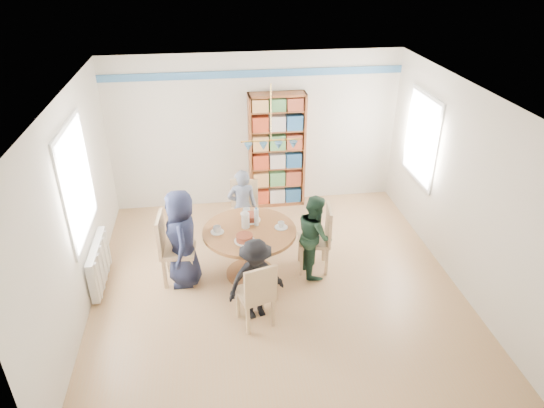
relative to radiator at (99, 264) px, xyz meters
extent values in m
plane|color=tan|center=(2.42, -0.30, -0.35)|extent=(5.00, 5.00, 0.00)
plane|color=white|center=(2.42, -0.30, 2.35)|extent=(5.00, 5.00, 0.00)
plane|color=white|center=(2.42, 2.20, 1.00)|extent=(5.00, 0.00, 5.00)
plane|color=white|center=(2.42, -2.80, 1.00)|extent=(5.00, 0.00, 5.00)
plane|color=white|center=(-0.08, -0.30, 1.00)|extent=(0.00, 5.00, 5.00)
plane|color=white|center=(4.92, -0.30, 1.00)|extent=(0.00, 5.00, 5.00)
cube|color=teal|center=(2.42, 2.18, 2.00)|extent=(5.00, 0.02, 0.12)
cube|color=white|center=(-0.07, 0.00, 1.25)|extent=(0.03, 1.32, 1.52)
cube|color=white|center=(-0.05, 0.00, 1.25)|extent=(0.01, 1.20, 1.40)
cube|color=white|center=(4.90, 1.00, 1.20)|extent=(0.03, 1.12, 1.42)
cube|color=white|center=(4.88, 1.00, 1.20)|extent=(0.01, 1.00, 1.30)
cylinder|color=gold|center=(2.42, 0.20, 1.98)|extent=(0.01, 0.01, 0.75)
cylinder|color=gold|center=(2.42, 0.20, 1.60)|extent=(0.80, 0.02, 0.02)
cone|color=#417FB7|center=(2.12, 0.20, 1.52)|extent=(0.11, 0.11, 0.10)
cone|color=#417FB7|center=(2.32, 0.20, 1.52)|extent=(0.11, 0.11, 0.10)
cone|color=#417FB7|center=(2.52, 0.20, 1.52)|extent=(0.11, 0.11, 0.10)
cone|color=#417FB7|center=(2.72, 0.20, 1.52)|extent=(0.11, 0.11, 0.10)
cube|color=silver|center=(0.00, 0.00, 0.00)|extent=(0.10, 1.00, 0.60)
cube|color=silver|center=(0.06, -0.40, 0.00)|extent=(0.02, 0.06, 0.56)
cube|color=silver|center=(0.06, -0.20, 0.00)|extent=(0.02, 0.06, 0.56)
cube|color=silver|center=(0.06, 0.00, 0.00)|extent=(0.02, 0.06, 0.56)
cube|color=silver|center=(0.06, 0.20, 0.00)|extent=(0.02, 0.06, 0.56)
cube|color=silver|center=(0.06, 0.40, 0.00)|extent=(0.02, 0.06, 0.56)
cylinder|color=brown|center=(2.08, -0.05, 0.37)|extent=(1.30, 1.30, 0.05)
cylinder|color=brown|center=(2.08, -0.05, 0.00)|extent=(0.16, 0.16, 0.70)
cylinder|color=brown|center=(2.08, -0.05, -0.33)|extent=(0.70, 0.70, 0.04)
cube|color=#D4AB82|center=(1.09, -0.03, 0.14)|extent=(0.49, 0.49, 0.05)
cube|color=#D4AB82|center=(0.88, -0.02, 0.42)|extent=(0.08, 0.46, 0.55)
cube|color=#D4AB82|center=(1.26, -0.23, -0.11)|extent=(0.05, 0.05, 0.47)
cube|color=#D4AB82|center=(1.28, 0.14, -0.11)|extent=(0.05, 0.05, 0.47)
cube|color=#D4AB82|center=(0.89, -0.21, -0.11)|extent=(0.05, 0.05, 0.47)
cube|color=#D4AB82|center=(0.91, 0.16, -0.11)|extent=(0.05, 0.05, 0.47)
cube|color=#D4AB82|center=(3.00, -0.02, 0.13)|extent=(0.50, 0.50, 0.05)
cube|color=#D4AB82|center=(3.20, -0.04, 0.39)|extent=(0.10, 0.45, 0.53)
cube|color=#D4AB82|center=(2.85, 0.19, -0.12)|extent=(0.05, 0.05, 0.45)
cube|color=#D4AB82|center=(2.80, -0.17, -0.12)|extent=(0.05, 0.05, 0.45)
cube|color=#D4AB82|center=(3.21, 0.14, -0.12)|extent=(0.05, 0.05, 0.45)
cube|color=#D4AB82|center=(3.16, -0.22, -0.12)|extent=(0.05, 0.05, 0.45)
cube|color=#D4AB82|center=(2.07, 0.89, 0.11)|extent=(0.50, 0.50, 0.05)
cube|color=#D4AB82|center=(2.11, 1.08, 0.37)|extent=(0.43, 0.11, 0.52)
cube|color=#D4AB82|center=(1.87, 0.74, -0.13)|extent=(0.05, 0.05, 0.44)
cube|color=#D4AB82|center=(2.22, 0.69, -0.13)|extent=(0.05, 0.05, 0.44)
cube|color=#D4AB82|center=(1.93, 1.09, -0.13)|extent=(0.05, 0.05, 0.44)
cube|color=#D4AB82|center=(2.28, 1.03, -0.13)|extent=(0.05, 0.05, 0.44)
cube|color=#D4AB82|center=(2.05, -1.05, 0.09)|extent=(0.52, 0.52, 0.05)
cube|color=#D4AB82|center=(2.10, -1.23, 0.34)|extent=(0.41, 0.16, 0.49)
cube|color=#D4AB82|center=(2.16, -0.84, -0.14)|extent=(0.05, 0.05, 0.42)
cube|color=#D4AB82|center=(1.84, -0.93, -0.14)|extent=(0.05, 0.05, 0.42)
cube|color=#D4AB82|center=(2.26, -1.16, -0.14)|extent=(0.05, 0.05, 0.42)
cube|color=#D4AB82|center=(1.93, -1.26, -0.14)|extent=(0.05, 0.05, 0.42)
imported|color=#191E38|center=(1.16, -0.08, 0.36)|extent=(0.49, 0.72, 1.42)
imported|color=#193324|center=(3.00, -0.09, 0.26)|extent=(0.50, 0.62, 1.23)
imported|color=gray|center=(2.05, 0.82, 0.28)|extent=(0.46, 0.30, 1.26)
imported|color=black|center=(2.07, -0.93, 0.21)|extent=(0.81, 0.60, 1.13)
cube|color=brown|center=(2.30, 2.04, 0.68)|extent=(0.04, 0.29, 2.05)
cube|color=brown|center=(3.24, 2.04, 0.68)|extent=(0.04, 0.29, 2.05)
cube|color=brown|center=(2.77, 2.04, 1.68)|extent=(0.98, 0.29, 0.04)
cube|color=brown|center=(2.77, 2.04, -0.32)|extent=(0.98, 0.29, 0.06)
cube|color=brown|center=(2.77, 2.18, 0.68)|extent=(0.98, 0.02, 2.05)
cube|color=brown|center=(2.77, 2.04, 0.04)|extent=(0.92, 0.27, 0.02)
cube|color=brown|center=(2.77, 2.04, 0.38)|extent=(0.92, 0.27, 0.02)
cube|color=brown|center=(2.77, 2.04, 0.73)|extent=(0.92, 0.27, 0.02)
cube|color=brown|center=(2.77, 2.04, 1.07)|extent=(0.92, 0.27, 0.02)
cube|color=brown|center=(2.77, 2.04, 1.41)|extent=(0.92, 0.27, 0.02)
cube|color=#A13318|center=(2.48, 2.02, -0.16)|extent=(0.27, 0.22, 0.25)
cube|color=beige|center=(2.77, 2.02, -0.16)|extent=(0.27, 0.22, 0.25)
cube|color=navy|center=(3.06, 2.02, -0.16)|extent=(0.27, 0.22, 0.25)
cube|color=tan|center=(2.48, 2.02, 0.18)|extent=(0.27, 0.22, 0.25)
cube|color=#477D45|center=(2.77, 2.02, 0.18)|extent=(0.27, 0.22, 0.25)
cube|color=brown|center=(3.06, 2.02, 0.18)|extent=(0.27, 0.22, 0.25)
cube|color=#A13318|center=(2.48, 2.02, 0.52)|extent=(0.27, 0.22, 0.25)
cube|color=beige|center=(2.77, 2.02, 0.52)|extent=(0.27, 0.22, 0.25)
cube|color=navy|center=(3.06, 2.02, 0.52)|extent=(0.27, 0.22, 0.25)
cube|color=tan|center=(2.48, 2.02, 0.86)|extent=(0.27, 0.22, 0.25)
cube|color=#477D45|center=(2.77, 2.02, 0.86)|extent=(0.27, 0.22, 0.25)
cube|color=brown|center=(3.06, 2.02, 0.86)|extent=(0.27, 0.22, 0.25)
cube|color=#A13318|center=(2.48, 2.02, 1.21)|extent=(0.27, 0.22, 0.25)
cube|color=beige|center=(2.77, 2.02, 1.21)|extent=(0.27, 0.22, 0.25)
cube|color=navy|center=(3.06, 2.02, 1.21)|extent=(0.27, 0.22, 0.25)
cube|color=tan|center=(2.48, 2.02, 1.53)|extent=(0.27, 0.22, 0.21)
cube|color=#477D45|center=(2.77, 2.02, 1.53)|extent=(0.27, 0.22, 0.21)
cube|color=brown|center=(3.06, 2.02, 1.53)|extent=(0.27, 0.22, 0.21)
cylinder|color=white|center=(2.04, 0.03, 0.51)|extent=(0.11, 0.11, 0.22)
sphere|color=white|center=(2.04, 0.03, 0.62)|extent=(0.08, 0.08, 0.08)
cylinder|color=silver|center=(2.19, 0.06, 0.53)|extent=(0.06, 0.06, 0.26)
cylinder|color=#417FB7|center=(2.19, 0.06, 0.67)|extent=(0.03, 0.03, 0.03)
cylinder|color=white|center=(2.13, 0.21, 0.41)|extent=(0.28, 0.28, 0.01)
cylinder|color=brown|center=(2.13, 0.21, 0.45)|extent=(0.22, 0.22, 0.08)
cylinder|color=white|center=(1.99, -0.32, 0.41)|extent=(0.28, 0.28, 0.01)
cylinder|color=brown|center=(1.99, -0.32, 0.45)|extent=(0.22, 0.22, 0.08)
cylinder|color=white|center=(1.64, -0.05, 0.40)|extent=(0.18, 0.18, 0.01)
imported|color=white|center=(1.64, -0.05, 0.44)|extent=(0.11, 0.11, 0.09)
cylinder|color=white|center=(2.52, -0.05, 0.40)|extent=(0.18, 0.18, 0.01)
imported|color=white|center=(2.52, -0.05, 0.44)|extent=(0.09, 0.09, 0.09)
cylinder|color=white|center=(2.08, 0.39, 0.40)|extent=(0.18, 0.18, 0.01)
imported|color=white|center=(2.08, 0.39, 0.44)|extent=(0.11, 0.11, 0.09)
cylinder|color=white|center=(2.08, -0.49, 0.40)|extent=(0.18, 0.18, 0.01)
imported|color=white|center=(2.08, -0.49, 0.44)|extent=(0.09, 0.09, 0.09)
camera|label=1|loc=(1.61, -5.73, 3.91)|focal=32.00mm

